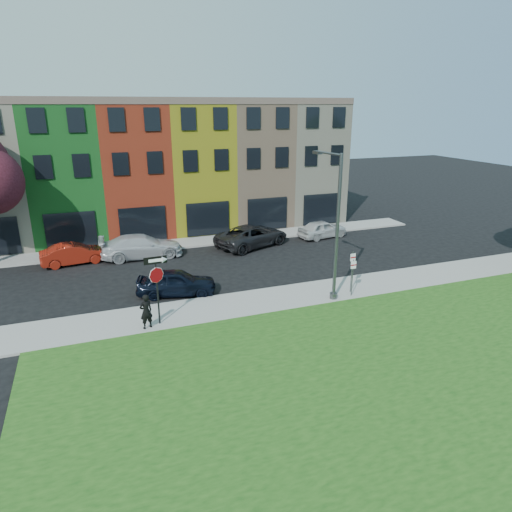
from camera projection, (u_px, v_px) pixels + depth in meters
name	position (u px, v px, depth m)	size (l,w,h in m)	color
ground	(295.00, 325.00, 21.74)	(120.00, 120.00, 0.00)	black
sidewalk_near	(305.00, 294.00, 25.05)	(40.00, 3.00, 0.12)	gray
sidewalk_far	(174.00, 244.00, 34.07)	(40.00, 2.40, 0.12)	gray
rowhouse_block	(162.00, 167.00, 38.17)	(30.00, 10.12, 10.00)	beige
stop_sign	(157.00, 277.00, 20.87)	(1.05, 0.11, 3.34)	black
man	(146.00, 311.00, 20.91)	(0.71, 0.57, 1.67)	black
sedan_near	(176.00, 282.00, 24.96)	(4.56, 2.72, 1.45)	black
parked_car_red	(74.00, 254.00, 29.86)	(4.34, 1.99, 1.38)	maroon
parked_car_silver	(142.00, 246.00, 31.07)	(5.56, 2.40, 1.59)	#BABBBF
parked_car_dark	(252.00, 236.00, 33.57)	(6.33, 4.63, 1.60)	black
parked_car_white	(322.00, 229.00, 35.80)	(4.28, 2.34, 1.38)	silver
street_lamp	(335.00, 228.00, 23.40)	(0.57, 2.58, 7.63)	#4A4D4F
parking_sign_a	(352.00, 267.00, 24.79)	(0.32, 0.09, 2.35)	#4A4D4F
parking_sign_b	(353.00, 273.00, 24.38)	(0.32, 0.08, 2.05)	#4A4D4F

